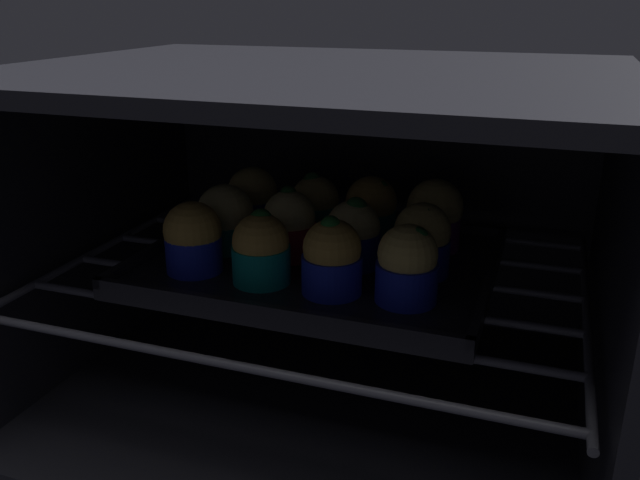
{
  "coord_description": "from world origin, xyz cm",
  "views": [
    {
      "loc": [
        22.16,
        -38.92,
        41.7
      ],
      "look_at": [
        0.0,
        23.34,
        17.44
      ],
      "focal_mm": 37.23,
      "sensor_mm": 36.0,
      "label": 1
    }
  ],
  "objects_px": {
    "muffin_row1_col3": "(422,240)",
    "muffin_row2_col3": "(435,215)",
    "muffin_row0_col3": "(407,265)",
    "muffin_row2_col0": "(253,199)",
    "muffin_row1_col2": "(353,235)",
    "muffin_row0_col2": "(332,258)",
    "muffin_row1_col1": "(289,225)",
    "baking_tray": "(320,264)",
    "muffin_row0_col0": "(193,238)",
    "muffin_row2_col1": "(315,207)",
    "muffin_row1_col0": "(225,219)",
    "muffin_row0_col1": "(261,250)",
    "muffin_row2_col2": "(371,211)"
  },
  "relations": [
    {
      "from": "baking_tray",
      "to": "muffin_row2_col0",
      "type": "xyz_separation_m",
      "value": [
        -0.11,
        0.07,
        0.04
      ]
    },
    {
      "from": "muffin_row0_col0",
      "to": "muffin_row1_col3",
      "type": "distance_m",
      "value": 0.23
    },
    {
      "from": "baking_tray",
      "to": "muffin_row0_col0",
      "type": "height_order",
      "value": "muffin_row0_col0"
    },
    {
      "from": "baking_tray",
      "to": "muffin_row1_col3",
      "type": "relative_size",
      "value": 4.87
    },
    {
      "from": "muffin_row1_col1",
      "to": "muffin_row2_col0",
      "type": "distance_m",
      "value": 0.1
    },
    {
      "from": "muffin_row1_col0",
      "to": "muffin_row2_col3",
      "type": "height_order",
      "value": "muffin_row2_col3"
    },
    {
      "from": "muffin_row0_col2",
      "to": "muffin_row0_col3",
      "type": "distance_m",
      "value": 0.07
    },
    {
      "from": "muffin_row1_col2",
      "to": "muffin_row2_col1",
      "type": "relative_size",
      "value": 0.99
    },
    {
      "from": "muffin_row1_col0",
      "to": "muffin_row0_col1",
      "type": "bearing_deg",
      "value": -43.28
    },
    {
      "from": "muffin_row2_col3",
      "to": "muffin_row2_col2",
      "type": "bearing_deg",
      "value": -178.63
    },
    {
      "from": "muffin_row0_col2",
      "to": "muffin_row1_col2",
      "type": "distance_m",
      "value": 0.07
    },
    {
      "from": "muffin_row1_col3",
      "to": "muffin_row2_col3",
      "type": "relative_size",
      "value": 0.94
    },
    {
      "from": "muffin_row1_col0",
      "to": "muffin_row2_col0",
      "type": "xyz_separation_m",
      "value": [
        -0.0,
        0.07,
        0.0
      ]
    },
    {
      "from": "muffin_row0_col3",
      "to": "muffin_row2_col0",
      "type": "relative_size",
      "value": 0.98
    },
    {
      "from": "baking_tray",
      "to": "muffin_row1_col3",
      "type": "height_order",
      "value": "muffin_row1_col3"
    },
    {
      "from": "muffin_row1_col1",
      "to": "muffin_row1_col2",
      "type": "xyz_separation_m",
      "value": [
        0.07,
        -0.0,
        -0.0
      ]
    },
    {
      "from": "muffin_row2_col3",
      "to": "muffin_row0_col0",
      "type": "bearing_deg",
      "value": -146.25
    },
    {
      "from": "muffin_row0_col0",
      "to": "muffin_row1_col2",
      "type": "distance_m",
      "value": 0.16
    },
    {
      "from": "muffin_row0_col2",
      "to": "muffin_row1_col2",
      "type": "xyz_separation_m",
      "value": [
        -0.0,
        0.07,
        -0.0
      ]
    },
    {
      "from": "muffin_row2_col1",
      "to": "muffin_row2_col2",
      "type": "relative_size",
      "value": 0.98
    },
    {
      "from": "baking_tray",
      "to": "muffin_row1_col0",
      "type": "distance_m",
      "value": 0.12
    },
    {
      "from": "muffin_row1_col2",
      "to": "muffin_row2_col0",
      "type": "relative_size",
      "value": 0.98
    },
    {
      "from": "muffin_row0_col3",
      "to": "muffin_row1_col1",
      "type": "distance_m",
      "value": 0.16
    },
    {
      "from": "muffin_row0_col3",
      "to": "muffin_row2_col2",
      "type": "bearing_deg",
      "value": 117.35
    },
    {
      "from": "muffin_row1_col3",
      "to": "muffin_row2_col1",
      "type": "bearing_deg",
      "value": 151.41
    },
    {
      "from": "muffin_row1_col0",
      "to": "muffin_row2_col0",
      "type": "relative_size",
      "value": 0.97
    },
    {
      "from": "muffin_row0_col3",
      "to": "muffin_row2_col3",
      "type": "distance_m",
      "value": 0.14
    },
    {
      "from": "muffin_row2_col3",
      "to": "muffin_row2_col0",
      "type": "bearing_deg",
      "value": -178.85
    },
    {
      "from": "muffin_row0_col3",
      "to": "muffin_row1_col0",
      "type": "height_order",
      "value": "same"
    },
    {
      "from": "muffin_row0_col1",
      "to": "muffin_row1_col1",
      "type": "distance_m",
      "value": 0.07
    },
    {
      "from": "muffin_row0_col2",
      "to": "muffin_row1_col1",
      "type": "distance_m",
      "value": 0.1
    },
    {
      "from": "muffin_row2_col1",
      "to": "muffin_row0_col2",
      "type": "bearing_deg",
      "value": -64.55
    },
    {
      "from": "muffin_row1_col3",
      "to": "muffin_row0_col3",
      "type": "bearing_deg",
      "value": -89.66
    },
    {
      "from": "muffin_row0_col2",
      "to": "baking_tray",
      "type": "bearing_deg",
      "value": 117.28
    },
    {
      "from": "muffin_row1_col2",
      "to": "muffin_row1_col3",
      "type": "height_order",
      "value": "same"
    },
    {
      "from": "muffin_row0_col2",
      "to": "muffin_row1_col3",
      "type": "bearing_deg",
      "value": 45.99
    },
    {
      "from": "muffin_row1_col0",
      "to": "muffin_row1_col1",
      "type": "xyz_separation_m",
      "value": [
        0.08,
        0.0,
        0.0
      ]
    },
    {
      "from": "muffin_row0_col2",
      "to": "muffin_row0_col3",
      "type": "xyz_separation_m",
      "value": [
        0.07,
        0.0,
        0.0
      ]
    },
    {
      "from": "muffin_row0_col2",
      "to": "muffin_row1_col1",
      "type": "bearing_deg",
      "value": 134.73
    },
    {
      "from": "muffin_row1_col3",
      "to": "muffin_row2_col1",
      "type": "height_order",
      "value": "same"
    },
    {
      "from": "muffin_row0_col3",
      "to": "muffin_row1_col3",
      "type": "height_order",
      "value": "same"
    },
    {
      "from": "muffin_row0_col3",
      "to": "muffin_row2_col0",
      "type": "distance_m",
      "value": 0.26
    },
    {
      "from": "muffin_row2_col0",
      "to": "muffin_row2_col2",
      "type": "relative_size",
      "value": 0.99
    },
    {
      "from": "muffin_row2_col3",
      "to": "muffin_row1_col0",
      "type": "bearing_deg",
      "value": -160.18
    },
    {
      "from": "muffin_row0_col0",
      "to": "muffin_row0_col3",
      "type": "height_order",
      "value": "same"
    },
    {
      "from": "baking_tray",
      "to": "muffin_row2_col0",
      "type": "distance_m",
      "value": 0.14
    },
    {
      "from": "muffin_row1_col2",
      "to": "muffin_row2_col0",
      "type": "bearing_deg",
      "value": 153.69
    },
    {
      "from": "muffin_row0_col1",
      "to": "muffin_row1_col3",
      "type": "xyz_separation_m",
      "value": [
        0.14,
        0.07,
        0.0
      ]
    },
    {
      "from": "muffin_row0_col0",
      "to": "muffin_row2_col0",
      "type": "relative_size",
      "value": 0.97
    },
    {
      "from": "muffin_row1_col1",
      "to": "muffin_row2_col3",
      "type": "distance_m",
      "value": 0.16
    }
  ]
}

